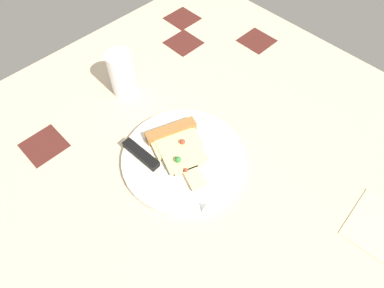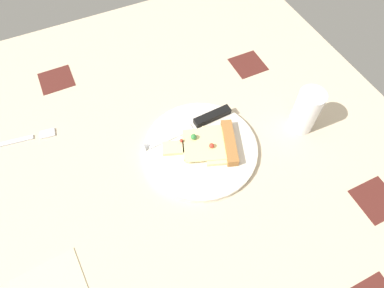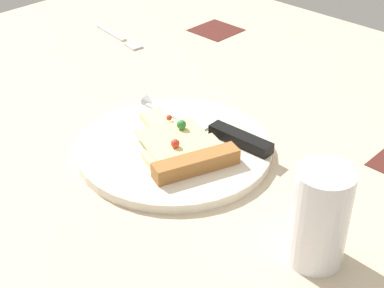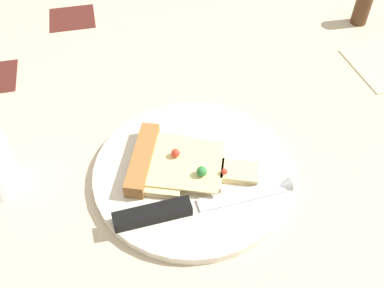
{
  "view_description": "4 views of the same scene",
  "coord_description": "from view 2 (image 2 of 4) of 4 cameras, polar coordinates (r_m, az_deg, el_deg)",
  "views": [
    {
      "loc": [
        -26.13,
        -23.15,
        64.79
      ],
      "look_at": [
        4.78,
        8.4,
        2.3
      ],
      "focal_mm": 31.58,
      "sensor_mm": 36.0,
      "label": 1
    },
    {
      "loc": [
        38.07,
        -11.66,
        67.86
      ],
      "look_at": [
        1.26,
        5.68,
        4.02
      ],
      "focal_mm": 30.34,
      "sensor_mm": 36.0,
      "label": 2
    },
    {
      "loc": [
        48.82,
        57.19,
        45.87
      ],
      "look_at": [
        1.25,
        11.16,
        2.84
      ],
      "focal_mm": 53.64,
      "sensor_mm": 36.0,
      "label": 3
    },
    {
      "loc": [
        -36.37,
        16.18,
        49.18
      ],
      "look_at": [
        3.52,
        7.44,
        4.24
      ],
      "focal_mm": 41.2,
      "sensor_mm": 36.0,
      "label": 4
    }
  ],
  "objects": [
    {
      "name": "fork",
      "position": [
        0.91,
        -27.01,
        0.97
      ],
      "size": [
        3.94,
        15.4,
        0.8
      ],
      "rotation": [
        0.0,
        0.0,
        6.14
      ],
      "color": "silver",
      "rests_on": "ground_plane"
    },
    {
      "name": "plate",
      "position": [
        0.79,
        1.47,
        -0.82
      ],
      "size": [
        27.74,
        27.74,
        1.37
      ],
      "primitive_type": "cylinder",
      "color": "silver",
      "rests_on": "ground_plane"
    },
    {
      "name": "pizza_slice",
      "position": [
        0.78,
        3.39,
        -0.09
      ],
      "size": [
        14.18,
        19.02,
        2.7
      ],
      "rotation": [
        0.0,
        0.0,
        2.79
      ],
      "color": "beige",
      "rests_on": "plate"
    },
    {
      "name": "ground_plane",
      "position": [
        0.8,
        -4.04,
        -2.9
      ],
      "size": [
        121.96,
        121.96,
        3.0
      ],
      "color": "#C6B293",
      "rests_on": "ground"
    },
    {
      "name": "drinking_glass",
      "position": [
        0.84,
        19.41,
        5.54
      ],
      "size": [
        6.36,
        6.36,
        11.93
      ],
      "primitive_type": "cylinder",
      "color": "white",
      "rests_on": "ground_plane"
    },
    {
      "name": "knife",
      "position": [
        0.82,
        0.83,
        3.63
      ],
      "size": [
        3.51,
        24.08,
        2.45
      ],
      "rotation": [
        0.0,
        0.0,
        3.2
      ],
      "color": "silver",
      "rests_on": "plate"
    }
  ]
}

